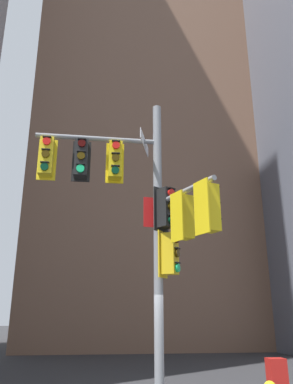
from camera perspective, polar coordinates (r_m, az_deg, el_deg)
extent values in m
cube|color=brown|center=(37.51, 0.14, 18.68)|extent=(16.64, 16.64, 48.68)
cylinder|color=gray|center=(9.58, 1.75, -7.42)|extent=(0.22, 0.22, 7.60)
cylinder|color=gray|center=(10.29, -7.36, 7.95)|extent=(3.22, 0.19, 0.12)
cylinder|color=gray|center=(8.86, 5.51, -0.03)|extent=(0.99, 2.19, 0.12)
cube|color=yellow|center=(10.23, -4.79, 4.34)|extent=(0.48, 0.04, 1.14)
cube|color=yellow|center=(10.06, -4.73, 4.74)|extent=(0.35, 0.35, 1.00)
cylinder|color=red|center=(10.01, -4.61, 7.03)|extent=(0.20, 0.06, 0.20)
cube|color=black|center=(10.06, -4.59, 7.66)|extent=(0.22, 0.08, 0.02)
cylinder|color=#3C2C06|center=(9.87, -4.66, 5.18)|extent=(0.20, 0.06, 0.20)
cube|color=black|center=(9.91, -4.64, 5.83)|extent=(0.22, 0.08, 0.02)
cylinder|color=#06311C|center=(9.74, -4.71, 3.29)|extent=(0.20, 0.06, 0.20)
cube|color=black|center=(9.78, -4.69, 3.95)|extent=(0.22, 0.08, 0.02)
cube|color=black|center=(10.23, -9.77, 4.55)|extent=(0.48, 0.04, 1.14)
cube|color=black|center=(10.05, -9.79, 4.96)|extent=(0.35, 0.35, 1.00)
cylinder|color=#360605|center=(10.01, -9.71, 7.25)|extent=(0.20, 0.06, 0.20)
cube|color=black|center=(10.06, -9.68, 7.88)|extent=(0.22, 0.08, 0.02)
cylinder|color=#3C2C06|center=(9.87, -9.82, 5.40)|extent=(0.20, 0.06, 0.20)
cube|color=black|center=(9.91, -9.78, 6.05)|extent=(0.22, 0.08, 0.02)
cylinder|color=#19C672|center=(9.74, -9.93, 3.51)|extent=(0.20, 0.06, 0.20)
cube|color=black|center=(9.78, -9.89, 4.17)|extent=(0.22, 0.08, 0.02)
cube|color=yellow|center=(10.30, -14.71, 4.73)|extent=(0.48, 0.04, 1.14)
cube|color=yellow|center=(10.13, -14.82, 5.13)|extent=(0.35, 0.35, 1.00)
cylinder|color=red|center=(10.09, -14.79, 7.40)|extent=(0.20, 0.06, 0.20)
cube|color=black|center=(10.13, -14.74, 8.03)|extent=(0.22, 0.08, 0.02)
cylinder|color=#3C2C06|center=(9.95, -14.94, 5.58)|extent=(0.20, 0.06, 0.20)
cube|color=black|center=(9.99, -14.89, 6.22)|extent=(0.22, 0.08, 0.02)
cylinder|color=#06311C|center=(9.82, -15.10, 3.70)|extent=(0.20, 0.06, 0.20)
cube|color=black|center=(9.86, -15.05, 4.36)|extent=(0.22, 0.08, 0.02)
cube|color=yellow|center=(8.60, 4.57, -3.66)|extent=(0.21, 0.46, 1.14)
cube|color=yellow|center=(8.70, 5.62, -3.80)|extent=(0.44, 0.44, 1.00)
cylinder|color=#360605|center=(8.90, 6.62, -1.76)|extent=(0.13, 0.21, 0.20)
cube|color=black|center=(8.94, 6.62, -1.02)|extent=(0.15, 0.23, 0.02)
cylinder|color=yellow|center=(8.81, 6.70, -3.94)|extent=(0.13, 0.21, 0.20)
cube|color=black|center=(8.85, 6.70, -3.19)|extent=(0.15, 0.23, 0.02)
cylinder|color=#06311C|center=(8.74, 6.78, -6.17)|extent=(0.13, 0.21, 0.20)
cube|color=black|center=(8.77, 6.78, -5.41)|extent=(0.15, 0.23, 0.02)
cube|color=yellow|center=(7.87, 8.28, -2.21)|extent=(0.21, 0.46, 1.14)
cube|color=yellow|center=(7.98, 9.37, -2.38)|extent=(0.44, 0.44, 1.00)
cylinder|color=#360605|center=(8.20, 10.35, -0.19)|extent=(0.13, 0.21, 0.20)
cube|color=black|center=(8.24, 10.34, 0.60)|extent=(0.15, 0.23, 0.02)
cylinder|color=#3C2C06|center=(8.10, 10.48, -2.55)|extent=(0.13, 0.21, 0.20)
cube|color=black|center=(8.14, 10.47, -1.74)|extent=(0.15, 0.23, 0.02)
cylinder|color=#19C672|center=(8.02, 10.62, -4.96)|extent=(0.13, 0.21, 0.20)
cube|color=black|center=(8.05, 10.61, -4.13)|extent=(0.15, 0.23, 0.02)
cube|color=gold|center=(9.47, 2.45, -9.33)|extent=(0.29, 0.42, 1.14)
cube|color=gold|center=(9.40, 3.51, -9.25)|extent=(0.47, 0.47, 1.00)
cylinder|color=#360605|center=(9.38, 4.60, -7.04)|extent=(0.16, 0.20, 0.20)
cube|color=black|center=(9.40, 4.62, -6.32)|extent=(0.18, 0.22, 0.02)
cylinder|color=#3C2C06|center=(9.32, 4.65, -9.15)|extent=(0.16, 0.20, 0.20)
cube|color=black|center=(9.33, 4.67, -8.42)|extent=(0.18, 0.22, 0.02)
cylinder|color=#19C672|center=(9.27, 4.71, -11.29)|extent=(0.16, 0.20, 0.20)
cube|color=black|center=(9.29, 4.73, -10.55)|extent=(0.18, 0.22, 0.02)
cube|color=black|center=(9.66, 2.20, -2.64)|extent=(0.42, 0.29, 1.14)
cube|color=black|center=(9.53, 2.97, -2.42)|extent=(0.47, 0.47, 1.00)
cylinder|color=red|center=(9.49, 3.77, -0.13)|extent=(0.20, 0.16, 0.20)
cube|color=black|center=(9.52, 3.78, 0.56)|extent=(0.22, 0.18, 0.02)
cylinder|color=#3C2C06|center=(9.39, 3.81, -2.17)|extent=(0.20, 0.16, 0.20)
cube|color=black|center=(9.42, 3.82, -1.46)|extent=(0.22, 0.18, 0.02)
cylinder|color=#06311C|center=(9.31, 3.85, -4.25)|extent=(0.20, 0.16, 0.20)
cube|color=black|center=(9.33, 3.86, -3.52)|extent=(0.22, 0.18, 0.02)
cube|color=white|center=(10.46, -0.31, 7.38)|extent=(0.37, 1.29, 0.28)
cube|color=#19479E|center=(10.46, -0.31, 7.38)|extent=(0.36, 1.25, 0.24)
cube|color=red|center=(9.95, 1.33, -3.09)|extent=(0.63, 0.12, 0.80)
cube|color=white|center=(9.95, 1.33, -3.09)|extent=(0.59, 0.11, 0.76)
cube|color=red|center=(11.14, 19.09, -25.08)|extent=(0.44, 0.36, 0.99)
cube|color=black|center=(11.20, 20.12, -23.91)|extent=(0.01, 0.29, 0.36)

